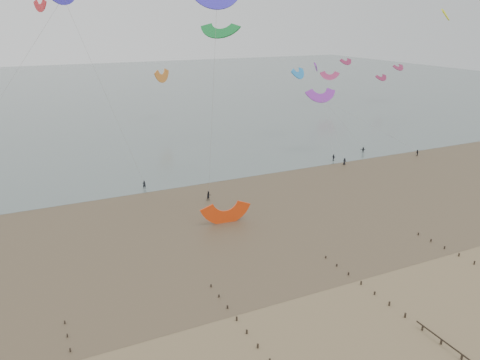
# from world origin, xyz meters

# --- Properties ---
(ground) EXTENTS (500.00, 500.00, 0.00)m
(ground) POSITION_xyz_m (0.00, 0.00, 0.00)
(ground) COLOR brown
(ground) RESTS_ON ground
(sea_and_shore) EXTENTS (500.00, 665.00, 0.03)m
(sea_and_shore) POSITION_xyz_m (-4.08, 34.40, 0.01)
(sea_and_shore) COLOR #475654
(sea_and_shore) RESTS_ON ground
(kitesurfer_lead) EXTENTS (0.68, 0.48, 1.75)m
(kitesurfer_lead) POSITION_xyz_m (-12.35, 52.39, 0.87)
(kitesurfer_lead) COLOR black
(kitesurfer_lead) RESTS_ON ground
(kitesurfers) EXTENTS (107.25, 15.11, 1.88)m
(kitesurfers) POSITION_xyz_m (21.44, 48.49, 0.85)
(kitesurfers) COLOR black
(kitesurfers) RESTS_ON ground
(grounded_kite) EXTENTS (7.82, 6.34, 4.04)m
(grounded_kite) POSITION_xyz_m (-4.04, 29.75, 0.00)
(grounded_kite) COLOR #EA3D0E
(grounded_kite) RESTS_ON ground
(kites_airborne) EXTENTS (217.13, 115.45, 36.34)m
(kites_airborne) POSITION_xyz_m (-3.76, 91.17, 21.44)
(kites_airborne) COLOR #137B30
(kites_airborne) RESTS_ON ground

